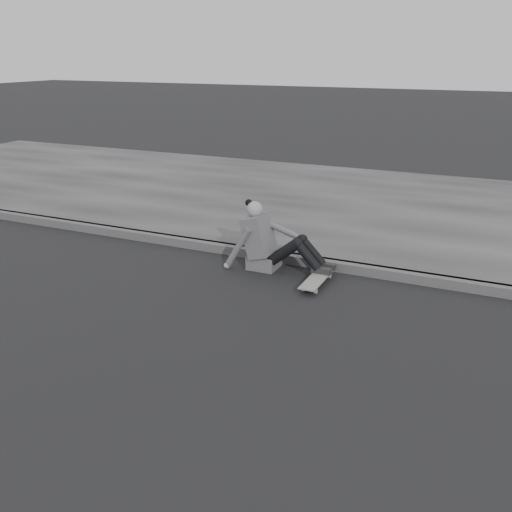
% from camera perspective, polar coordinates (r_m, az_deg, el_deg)
% --- Properties ---
extents(ground, '(80.00, 80.00, 0.00)m').
position_cam_1_polar(ground, '(4.99, 3.65, -11.90)').
color(ground, black).
rests_on(ground, ground).
extents(curb, '(24.00, 0.16, 0.12)m').
position_cam_1_polar(curb, '(7.19, 11.08, -1.40)').
color(curb, '#494949').
rests_on(curb, ground).
extents(sidewalk, '(24.00, 6.00, 0.12)m').
position_cam_1_polar(sidewalk, '(10.02, 15.29, 4.33)').
color(sidewalk, '#3B3B3B').
rests_on(sidewalk, ground).
extents(skateboard, '(0.20, 0.78, 0.09)m').
position_cam_1_polar(skateboard, '(6.80, 6.12, -2.30)').
color(skateboard, '#999894').
rests_on(skateboard, ground).
extents(seated_woman, '(1.38, 0.46, 0.88)m').
position_cam_1_polar(seated_woman, '(7.16, 1.27, 1.43)').
color(seated_woman, '#535356').
rests_on(seated_woman, ground).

